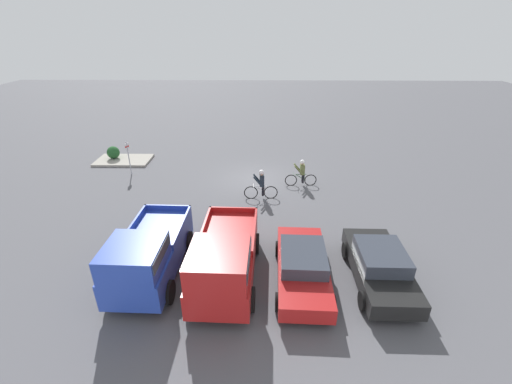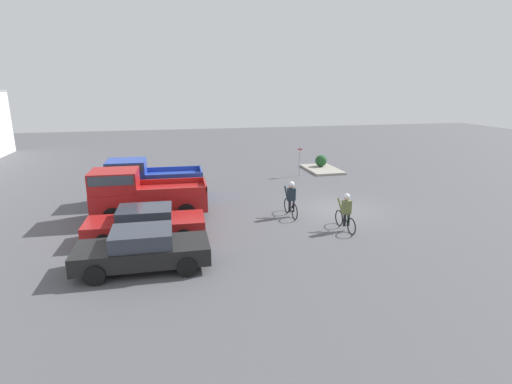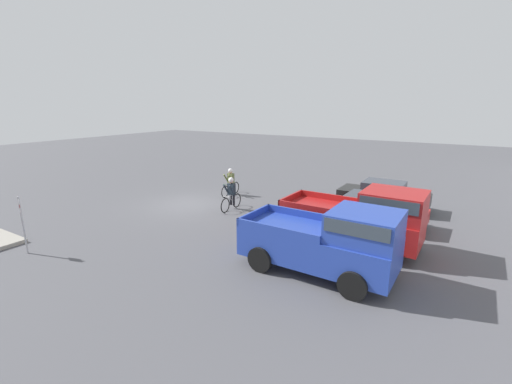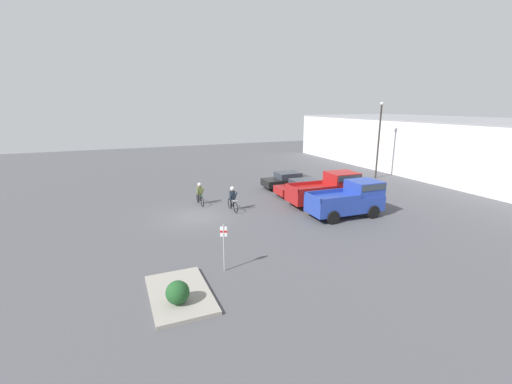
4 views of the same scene
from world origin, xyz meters
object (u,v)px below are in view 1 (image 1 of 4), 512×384
Objects in this scene: sedan_0 at (380,265)px; cyclist_0 at (261,184)px; cyclist_1 at (302,173)px; pickup_truck_0 at (224,259)px; sedan_1 at (303,266)px; fire_lane_sign at (128,155)px; shrub at (113,152)px; pickup_truck_1 at (147,254)px.

sedan_0 is 7.88m from cyclist_0.
cyclist_0 is at bearing 36.06° from cyclist_1.
sedan_1 is at bearing -173.15° from pickup_truck_0.
pickup_truck_0 is 12.33m from fire_lane_sign.
cyclist_0 is 2.16× the size of shrub.
pickup_truck_0 is at bearing 125.44° from shrub.
sedan_0 is at bearing -176.42° from pickup_truck_0.
pickup_truck_1 is at bearing 116.61° from shrub.
pickup_truck_0 is at bearing 6.85° from sedan_1.
pickup_truck_0 is 2.43× the size of fire_lane_sign.
shrub is (14.56, -12.21, -0.13)m from sedan_0.
cyclist_0 is at bearing -77.06° from sedan_1.
pickup_truck_0 is 7.07m from cyclist_0.
shrub is (10.24, -5.63, -0.29)m from cyclist_0.
pickup_truck_1 reaches higher than cyclist_0.
shrub is (8.94, -12.56, -0.61)m from pickup_truck_0.
shrub is at bearing -17.32° from cyclist_1.
fire_lane_sign is at bearing -21.50° from cyclist_0.
sedan_0 is 5.23× the size of shrub.
sedan_1 is 2.21× the size of fire_lane_sign.
cyclist_1 is 10.70m from fire_lane_sign.
pickup_truck_1 is at bearing 0.41° from sedan_0.
shrub is at bearing -46.11° from sedan_1.
pickup_truck_0 reaches higher than cyclist_0.
sedan_0 reaches higher than sedan_1.
fire_lane_sign is 3.19m from shrub.
fire_lane_sign is at bearing 130.09° from shrub.
cyclist_0 is at bearing -100.61° from pickup_truck_0.
fire_lane_sign reaches higher than sedan_1.
shrub is (2.00, -2.38, -0.73)m from fire_lane_sign.
sedan_1 is 5.63m from pickup_truck_1.
fire_lane_sign is (6.94, -10.19, 0.12)m from pickup_truck_0.
cyclist_0 is 11.69m from shrub.
pickup_truck_0 reaches higher than shrub.
cyclist_1 is 13.18m from shrub.
fire_lane_sign reaches higher than cyclist_1.
pickup_truck_1 is 2.29× the size of fire_lane_sign.
pickup_truck_0 is 6.15× the size of shrub.
sedan_1 is at bearing 0.26° from sedan_0.
fire_lane_sign is 2.53× the size of shrub.
sedan_1 is 0.96× the size of pickup_truck_1.
cyclist_0 is (4.32, -6.59, 0.16)m from sedan_0.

